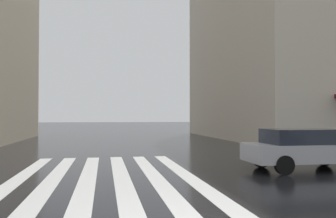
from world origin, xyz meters
name	(u,v)px	position (x,y,z in m)	size (l,w,h in m)	color
zebra_crossing	(105,185)	(4.00, 1.43, 0.00)	(13.00, 5.50, 0.01)	silver
car_silver	(305,148)	(5.50, -5.33, 0.76)	(1.85, 4.10, 1.41)	#B7B7BC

